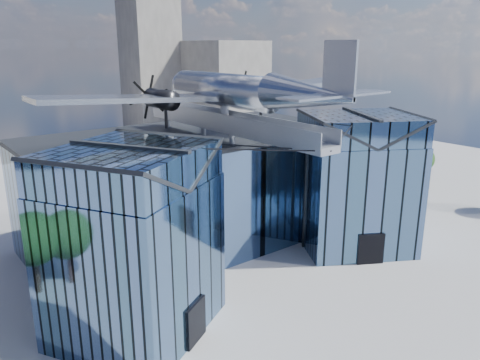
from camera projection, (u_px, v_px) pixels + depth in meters
ground_plane at (256, 273)px, 36.85m from camera, size 120.00×120.00×0.00m
museum at (212, 189)px, 39.70m from camera, size 32.88×24.50×17.60m
bg_towers at (56, 93)px, 73.09m from camera, size 77.00×24.50×26.00m
tree_side_e at (421, 159)px, 58.69m from camera, size 3.96×3.96×5.10m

